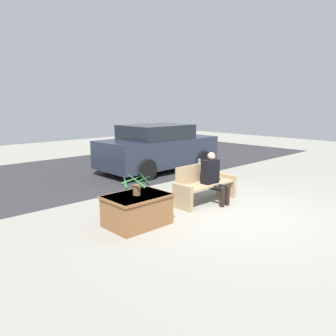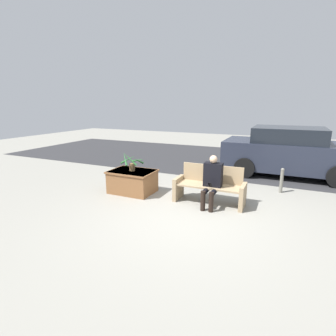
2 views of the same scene
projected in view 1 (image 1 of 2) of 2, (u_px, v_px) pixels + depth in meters
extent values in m
plane|color=gray|center=(235.00, 213.00, 6.65)|extent=(30.00, 30.00, 0.00)
cube|color=#2D2D30|center=(87.00, 171.00, 10.85)|extent=(20.00, 6.00, 0.01)
cube|color=tan|center=(183.00, 197.00, 6.85)|extent=(0.09, 0.53, 0.54)
cube|color=tan|center=(226.00, 185.00, 7.87)|extent=(0.09, 0.53, 0.54)
cube|color=tan|center=(206.00, 184.00, 7.33)|extent=(1.42, 0.49, 0.04)
cube|color=tan|center=(198.00, 173.00, 7.46)|extent=(1.42, 0.04, 0.42)
cube|color=black|center=(210.00, 172.00, 7.31)|extent=(0.40, 0.22, 0.53)
sphere|color=tan|center=(211.00, 156.00, 7.23)|extent=(0.17, 0.17, 0.17)
cylinder|color=black|center=(215.00, 188.00, 7.16)|extent=(0.11, 0.42, 0.11)
cylinder|color=black|center=(220.00, 186.00, 7.28)|extent=(0.11, 0.42, 0.11)
cylinder|color=black|center=(222.00, 197.00, 7.04)|extent=(0.10, 0.10, 0.44)
cylinder|color=black|center=(227.00, 195.00, 7.16)|extent=(0.10, 0.10, 0.44)
cube|color=black|center=(218.00, 181.00, 7.18)|extent=(0.07, 0.09, 0.12)
cube|color=brown|center=(137.00, 210.00, 5.97)|extent=(1.09, 0.79, 0.57)
cube|color=brown|center=(137.00, 196.00, 5.92)|extent=(1.14, 0.84, 0.04)
cylinder|color=brown|center=(137.00, 190.00, 5.89)|extent=(0.14, 0.14, 0.19)
cone|color=#2D6B33|center=(146.00, 178.00, 5.98)|extent=(0.08, 0.42, 0.23)
cone|color=#2D6B33|center=(132.00, 180.00, 6.05)|extent=(0.44, 0.16, 0.16)
cone|color=#2D6B33|center=(125.00, 182.00, 5.81)|extent=(0.26, 0.40, 0.20)
cone|color=#2D6B33|center=(135.00, 180.00, 5.68)|extent=(0.30, 0.30, 0.32)
cone|color=#2D6B33|center=(144.00, 178.00, 5.76)|extent=(0.35, 0.14, 0.34)
cube|color=#232838|center=(158.00, 151.00, 10.84)|extent=(4.01, 1.80, 0.87)
cube|color=black|center=(156.00, 132.00, 10.65)|extent=(2.09, 1.66, 0.45)
cylinder|color=black|center=(203.00, 160.00, 11.11)|extent=(0.62, 0.18, 0.62)
cylinder|color=black|center=(167.00, 154.00, 12.39)|extent=(0.62, 0.18, 0.62)
cylinder|color=black|center=(147.00, 170.00, 9.43)|extent=(0.62, 0.18, 0.62)
cylinder|color=black|center=(112.00, 162.00, 10.71)|extent=(0.62, 0.18, 0.62)
cylinder|color=slate|center=(199.00, 171.00, 9.43)|extent=(0.08, 0.08, 0.58)
sphere|color=slate|center=(199.00, 160.00, 9.37)|extent=(0.09, 0.09, 0.09)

